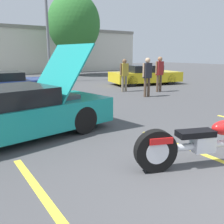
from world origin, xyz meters
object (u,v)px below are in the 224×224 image
at_px(light_pole, 48,19).
at_px(show_car_hood_open, 12,113).
at_px(motorcycle, 210,142).
at_px(tree_background, 74,24).
at_px(spectator_by_show_car, 147,74).
at_px(parked_car_mid_row, 2,84).
at_px(spectator_near_motorcycle, 124,73).
at_px(parked_car_right_row, 145,75).
at_px(spectator_midground, 160,71).

bearing_deg(light_pole, show_car_hood_open, -114.58).
xyz_separation_m(motorcycle, show_car_hood_open, (-2.43, 3.28, 0.17)).
relative_size(tree_background, show_car_hood_open, 1.45).
relative_size(tree_background, spectator_by_show_car, 4.07).
relative_size(parked_car_mid_row, spectator_near_motorcycle, 2.82).
relative_size(show_car_hood_open, parked_car_right_row, 1.03).
relative_size(light_pole, parked_car_right_row, 1.62).
height_order(motorcycle, spectator_by_show_car, spectator_by_show_car).
bearing_deg(parked_car_mid_row, spectator_midground, -23.41).
bearing_deg(spectator_near_motorcycle, parked_car_right_row, 31.36).
distance_m(motorcycle, spectator_by_show_car, 6.99).
bearing_deg(spectator_midground, parked_car_right_row, 61.41).
xyz_separation_m(motorcycle, parked_car_right_row, (6.83, 9.43, 0.15)).
distance_m(tree_background, spectator_midground, 11.73).
bearing_deg(spectator_by_show_car, motorcycle, -123.06).
distance_m(light_pole, tree_background, 5.12).
height_order(light_pole, motorcycle, light_pole).
distance_m(tree_background, spectator_near_motorcycle, 10.98).
xyz_separation_m(show_car_hood_open, parked_car_mid_row, (1.02, 6.47, -0.06)).
distance_m(tree_background, motorcycle, 19.28).
distance_m(show_car_hood_open, parked_car_mid_row, 6.55).
relative_size(spectator_near_motorcycle, spectator_by_show_car, 0.95).
bearing_deg(tree_background, show_car_hood_open, -120.54).
xyz_separation_m(tree_background, show_car_hood_open, (-8.59, -14.56, -3.75)).
height_order(parked_car_right_row, spectator_near_motorcycle, spectator_near_motorcycle).
relative_size(motorcycle, parked_car_right_row, 0.56).
height_order(tree_background, show_car_hood_open, tree_background).
height_order(motorcycle, parked_car_right_row, parked_car_right_row).
height_order(light_pole, parked_car_mid_row, light_pole).
distance_m(light_pole, spectator_midground, 8.62).
bearing_deg(show_car_hood_open, parked_car_right_row, 24.75).
height_order(light_pole, spectator_midground, light_pole).
height_order(parked_car_mid_row, spectator_near_motorcycle, spectator_near_motorcycle).
distance_m(tree_background, parked_car_mid_row, 11.71).
bearing_deg(parked_car_mid_row, spectator_by_show_car, -35.36).
height_order(parked_car_mid_row, spectator_by_show_car, spectator_by_show_car).
bearing_deg(spectator_midground, spectator_by_show_car, -152.31).
height_order(motorcycle, parked_car_mid_row, parked_car_mid_row).
relative_size(show_car_hood_open, spectator_by_show_car, 2.80).
distance_m(motorcycle, spectator_midground, 8.50).
height_order(motorcycle, spectator_midground, spectator_midground).
distance_m(light_pole, parked_car_mid_row, 6.95).
bearing_deg(light_pole, parked_car_mid_row, -131.73).
bearing_deg(tree_background, light_pole, -134.67).
bearing_deg(spectator_by_show_car, tree_background, 78.87).
relative_size(tree_background, parked_car_mid_row, 1.52).
distance_m(show_car_hood_open, parked_car_right_row, 11.11).
relative_size(parked_car_mid_row, spectator_by_show_car, 2.67).
bearing_deg(spectator_near_motorcycle, spectator_by_show_car, -93.37).
xyz_separation_m(motorcycle, spectator_by_show_car, (3.80, 5.83, 0.59)).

